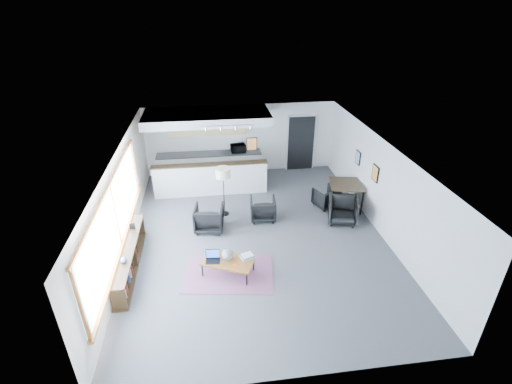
{
  "coord_description": "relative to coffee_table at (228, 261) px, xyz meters",
  "views": [
    {
      "loc": [
        -1.2,
        -8.66,
        5.99
      ],
      "look_at": [
        0.03,
        0.4,
        1.19
      ],
      "focal_mm": 26.0,
      "sensor_mm": 36.0,
      "label": 1
    }
  ],
  "objects": [
    {
      "name": "kilim_rug",
      "position": [
        0.0,
        0.0,
        -0.36
      ],
      "size": [
        2.36,
        1.79,
        0.01
      ],
      "rotation": [
        0.0,
        0.0,
        -0.15
      ],
      "color": "#693A52",
      "rests_on": "floor"
    },
    {
      "name": "armchair_left",
      "position": [
        -0.41,
        2.04,
        0.05
      ],
      "size": [
        0.9,
        0.85,
        0.83
      ],
      "primitive_type": "imported",
      "rotation": [
        0.0,
        0.0,
        3.0
      ],
      "color": "black",
      "rests_on": "floor"
    },
    {
      "name": "wall_art_upper",
      "position": [
        4.38,
        3.22,
        1.13
      ],
      "size": [
        0.03,
        0.34,
        0.44
      ],
      "color": "black",
      "rests_on": "room"
    },
    {
      "name": "floor_lamp",
      "position": [
        0.08,
        2.84,
        0.99
      ],
      "size": [
        0.56,
        0.56,
        1.57
      ],
      "rotation": [
        0.0,
        0.0,
        0.29
      ],
      "color": "black",
      "rests_on": "floor"
    },
    {
      "name": "kitchenette",
      "position": [
        -0.29,
        5.23,
        1.01
      ],
      "size": [
        4.2,
        1.96,
        2.6
      ],
      "color": "white",
      "rests_on": "floor"
    },
    {
      "name": "coaster",
      "position": [
        0.14,
        -0.19,
        0.03
      ],
      "size": [
        0.11,
        0.11,
        0.01
      ],
      "rotation": [
        0.0,
        0.0,
        0.1
      ],
      "color": "#E5590C",
      "rests_on": "coffee_table"
    },
    {
      "name": "coffee_table",
      "position": [
        0.0,
        0.0,
        0.0
      ],
      "size": [
        1.37,
        1.09,
        0.4
      ],
      "rotation": [
        0.0,
        0.0,
        -0.42
      ],
      "color": "brown",
      "rests_on": "floor"
    },
    {
      "name": "book_stack",
      "position": [
        0.47,
        0.05,
        0.08
      ],
      "size": [
        0.39,
        0.35,
        0.1
      ],
      "rotation": [
        0.0,
        0.0,
        0.35
      ],
      "color": "silver",
      "rests_on": "coffee_table"
    },
    {
      "name": "wall_art_lower",
      "position": [
        4.38,
        1.92,
        1.18
      ],
      "size": [
        0.03,
        0.38,
        0.48
      ],
      "color": "black",
      "rests_on": "room"
    },
    {
      "name": "laptop",
      "position": [
        -0.36,
        0.09,
        0.1
      ],
      "size": [
        0.37,
        0.31,
        0.25
      ],
      "rotation": [
        0.0,
        0.0,
        -0.1
      ],
      "color": "black",
      "rests_on": "coffee_table"
    },
    {
      "name": "armchair_right",
      "position": [
        1.22,
        2.41,
        0.01
      ],
      "size": [
        0.79,
        0.75,
        0.76
      ],
      "primitive_type": "imported",
      "rotation": [
        0.0,
        0.0,
        3.06
      ],
      "color": "black",
      "rests_on": "floor"
    },
    {
      "name": "microwave",
      "position": [
        0.78,
        5.67,
        0.74
      ],
      "size": [
        0.57,
        0.37,
        0.36
      ],
      "primitive_type": "imported",
      "rotation": [
        0.0,
        0.0,
        0.15
      ],
      "color": "black",
      "rests_on": "kitchenette"
    },
    {
      "name": "doorway",
      "position": [
        3.21,
        5.95,
        0.71
      ],
      "size": [
        1.1,
        0.12,
        2.15
      ],
      "color": "black",
      "rests_on": "room"
    },
    {
      "name": "console",
      "position": [
        -2.39,
        0.48,
        -0.04
      ],
      "size": [
        0.35,
        3.0,
        0.8
      ],
      "color": "black",
      "rests_on": "floor"
    },
    {
      "name": "dining_chair_far",
      "position": [
        3.34,
        2.9,
        -0.07
      ],
      "size": [
        0.74,
        0.72,
        0.6
      ],
      "primitive_type": "imported",
      "rotation": [
        0.0,
        0.0,
        3.51
      ],
      "color": "black",
      "rests_on": "floor"
    },
    {
      "name": "dining_table",
      "position": [
        3.91,
        2.74,
        0.41
      ],
      "size": [
        1.19,
        1.19,
        0.85
      ],
      "rotation": [
        0.0,
        0.0,
        -0.21
      ],
      "color": "black",
      "rests_on": "floor"
    },
    {
      "name": "room",
      "position": [
        0.91,
        1.52,
        0.93
      ],
      "size": [
        7.02,
        9.02,
        2.62
      ],
      "color": "#49494C",
      "rests_on": "ground"
    },
    {
      "name": "track_light",
      "position": [
        0.32,
        3.72,
        2.16
      ],
      "size": [
        1.6,
        0.07,
        0.15
      ],
      "color": "silver",
      "rests_on": "room"
    },
    {
      "name": "window",
      "position": [
        -2.55,
        0.62,
        1.09
      ],
      "size": [
        0.1,
        5.95,
        1.66
      ],
      "color": "#8CBFFF",
      "rests_on": "room"
    },
    {
      "name": "ceramic_pot",
      "position": [
        -0.01,
        0.04,
        0.17
      ],
      "size": [
        0.28,
        0.28,
        0.28
      ],
      "rotation": [
        0.0,
        0.0,
        0.28
      ],
      "color": "gray",
      "rests_on": "coffee_table"
    },
    {
      "name": "dining_chair_near",
      "position": [
        3.55,
        1.92,
        -0.01
      ],
      "size": [
        0.86,
        0.83,
        0.72
      ],
      "primitive_type": "imported",
      "rotation": [
        0.0,
        0.0,
        -0.3
      ],
      "color": "black",
      "rests_on": "floor"
    }
  ]
}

